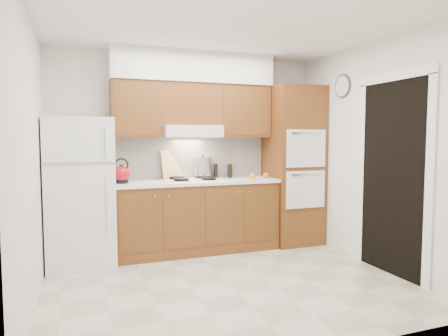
% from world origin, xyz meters
% --- Properties ---
extents(floor, '(3.60, 3.60, 0.00)m').
position_xyz_m(floor, '(0.00, 0.00, 0.00)').
color(floor, beige).
rests_on(floor, ground).
extents(ceiling, '(3.60, 3.60, 0.00)m').
position_xyz_m(ceiling, '(0.00, 0.00, 2.60)').
color(ceiling, white).
rests_on(ceiling, wall_back).
extents(wall_back, '(3.60, 0.02, 2.60)m').
position_xyz_m(wall_back, '(0.00, 1.50, 1.30)').
color(wall_back, white).
rests_on(wall_back, floor).
extents(wall_left, '(0.02, 3.00, 2.60)m').
position_xyz_m(wall_left, '(-1.80, 0.00, 1.30)').
color(wall_left, white).
rests_on(wall_left, floor).
extents(wall_right, '(0.02, 3.00, 2.60)m').
position_xyz_m(wall_right, '(1.80, 0.00, 1.30)').
color(wall_right, white).
rests_on(wall_right, floor).
extents(fridge, '(0.75, 0.72, 1.72)m').
position_xyz_m(fridge, '(-1.41, 1.14, 0.86)').
color(fridge, white).
rests_on(fridge, floor).
extents(base_cabinets, '(2.11, 0.60, 0.90)m').
position_xyz_m(base_cabinets, '(0.02, 1.20, 0.45)').
color(base_cabinets, brown).
rests_on(base_cabinets, floor).
extents(countertop, '(2.13, 0.62, 0.04)m').
position_xyz_m(countertop, '(0.03, 1.19, 0.92)').
color(countertop, white).
rests_on(countertop, base_cabinets).
extents(backsplash, '(2.11, 0.03, 0.56)m').
position_xyz_m(backsplash, '(0.02, 1.49, 1.22)').
color(backsplash, white).
rests_on(backsplash, countertop).
extents(oven_cabinet, '(0.70, 0.65, 2.20)m').
position_xyz_m(oven_cabinet, '(1.44, 1.18, 1.10)').
color(oven_cabinet, brown).
rests_on(oven_cabinet, floor).
extents(upper_cab_left, '(0.63, 0.33, 0.70)m').
position_xyz_m(upper_cab_left, '(-0.71, 1.33, 1.85)').
color(upper_cab_left, brown).
rests_on(upper_cab_left, wall_back).
extents(upper_cab_right, '(0.73, 0.33, 0.70)m').
position_xyz_m(upper_cab_right, '(0.72, 1.33, 1.85)').
color(upper_cab_right, brown).
rests_on(upper_cab_right, wall_back).
extents(range_hood, '(0.75, 0.45, 0.15)m').
position_xyz_m(range_hood, '(-0.02, 1.27, 1.57)').
color(range_hood, silver).
rests_on(range_hood, wall_back).
extents(upper_cab_over_hood, '(0.75, 0.33, 0.55)m').
position_xyz_m(upper_cab_over_hood, '(-0.02, 1.33, 1.92)').
color(upper_cab_over_hood, brown).
rests_on(upper_cab_over_hood, range_hood).
extents(soffit, '(2.13, 0.36, 0.40)m').
position_xyz_m(soffit, '(0.03, 1.32, 2.40)').
color(soffit, silver).
rests_on(soffit, wall_back).
extents(cooktop, '(0.74, 0.50, 0.01)m').
position_xyz_m(cooktop, '(-0.02, 1.21, 0.95)').
color(cooktop, white).
rests_on(cooktop, countertop).
extents(doorway, '(0.02, 0.90, 2.10)m').
position_xyz_m(doorway, '(1.79, -0.35, 1.05)').
color(doorway, black).
rests_on(doorway, floor).
extents(wall_clock, '(0.02, 0.30, 0.30)m').
position_xyz_m(wall_clock, '(1.79, 0.55, 2.15)').
color(wall_clock, '#3F3833').
rests_on(wall_clock, wall_right).
extents(kettle, '(0.26, 0.26, 0.20)m').
position_xyz_m(kettle, '(-0.93, 1.16, 1.05)').
color(kettle, maroon).
rests_on(kettle, countertop).
extents(cutting_board, '(0.30, 0.19, 0.37)m').
position_xyz_m(cutting_board, '(-0.26, 1.45, 1.14)').
color(cutting_board, tan).
rests_on(cutting_board, countertop).
extents(stock_pot, '(0.25, 0.25, 0.25)m').
position_xyz_m(stock_pot, '(0.16, 1.38, 1.09)').
color(stock_pot, '#B5B6BA').
rests_on(stock_pot, cooktop).
extents(condiment_a, '(0.06, 0.06, 0.19)m').
position_xyz_m(condiment_a, '(0.35, 1.37, 1.04)').
color(condiment_a, black).
rests_on(condiment_a, countertop).
extents(condiment_b, '(0.08, 0.08, 0.19)m').
position_xyz_m(condiment_b, '(0.54, 1.34, 1.03)').
color(condiment_b, black).
rests_on(condiment_b, countertop).
extents(condiment_c, '(0.06, 0.06, 0.18)m').
position_xyz_m(condiment_c, '(0.58, 1.45, 1.03)').
color(condiment_c, black).
rests_on(condiment_c, countertop).
extents(orange_near, '(0.09, 0.09, 0.08)m').
position_xyz_m(orange_near, '(0.98, 1.12, 0.98)').
color(orange_near, orange).
rests_on(orange_near, countertop).
extents(orange_far, '(0.10, 0.10, 0.08)m').
position_xyz_m(orange_far, '(0.77, 1.07, 0.98)').
color(orange_far, orange).
rests_on(orange_far, countertop).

